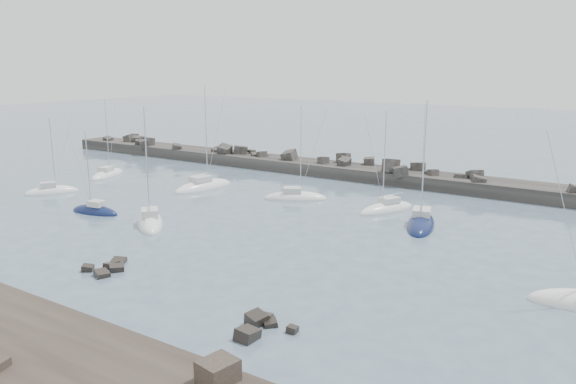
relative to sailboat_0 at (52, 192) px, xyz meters
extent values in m
plane|color=#496073|center=(33.45, -6.10, -0.14)|extent=(400.00, 400.00, 0.00)
cube|color=#2B221D|center=(48.96, -23.62, 0.82)|extent=(2.03, 2.22, 1.23)
cube|color=black|center=(28.55, -16.21, 0.09)|extent=(1.25, 1.12, 0.78)
cube|color=black|center=(29.27, -13.88, -0.15)|extent=(1.03, 0.93, 0.77)
cube|color=black|center=(30.48, -16.36, -0.22)|extent=(1.68, 1.44, 1.27)
cube|color=black|center=(29.17, -13.51, -0.18)|extent=(1.72, 1.74, 1.02)
cube|color=black|center=(30.52, -14.85, -0.12)|extent=(1.62, 1.59, 1.07)
cube|color=black|center=(29.42, -14.82, -0.03)|extent=(0.82, 0.95, 0.79)
cube|color=black|center=(47.02, -18.48, 0.16)|extent=(1.32, 1.49, 1.08)
cube|color=black|center=(46.48, -15.69, 0.00)|extent=(0.95, 1.10, 0.89)
cube|color=black|center=(48.89, -16.15, 0.01)|extent=(0.77, 0.69, 0.66)
cube|color=black|center=(46.24, -16.47, 0.08)|extent=(1.61, 1.56, 1.40)
cube|color=black|center=(47.15, -16.07, -0.15)|extent=(1.32, 1.39, 0.97)
cube|color=#2A2826|center=(25.95, 31.90, 0.06)|extent=(115.00, 6.00, 3.20)
cube|color=#2A2826|center=(40.98, 32.02, 1.50)|extent=(1.90, 1.78, 1.41)
cube|color=#2A2826|center=(-5.60, 29.77, 1.98)|extent=(2.25, 2.02, 1.78)
cube|color=#2A2826|center=(26.54, 33.67, 2.21)|extent=(2.00, 2.13, 2.32)
cube|color=#2A2826|center=(38.64, 34.04, 1.85)|extent=(2.66, 2.69, 2.19)
cube|color=#2A2826|center=(-21.06, 32.32, 2.15)|extent=(2.27, 2.27, 2.02)
cube|color=#2A2826|center=(8.39, 31.89, 1.53)|extent=(1.31, 1.43, 1.21)
cube|color=#2A2826|center=(12.22, 31.58, 1.89)|extent=(2.07, 2.05, 1.50)
cube|color=#2A2826|center=(27.79, 31.47, 1.97)|extent=(1.88, 2.04, 2.12)
cube|color=#2A2826|center=(-21.29, 33.64, 1.72)|extent=(1.71, 1.82, 1.50)
cube|color=#2A2826|center=(24.10, 31.51, 2.04)|extent=(2.13, 2.11, 1.57)
cube|color=#2A2826|center=(59.68, 30.15, 2.00)|extent=(1.66, 1.55, 1.31)
cube|color=#2A2826|center=(47.21, 32.70, 1.80)|extent=(2.96, 3.16, 2.18)
cube|color=#2A2826|center=(7.19, 32.18, 2.03)|extent=(3.11, 3.14, 2.11)
cube|color=#2A2826|center=(-15.87, 29.93, 2.00)|extent=(1.83, 1.61, 1.46)
cube|color=#2A2826|center=(35.92, 30.32, 2.52)|extent=(2.75, 3.04, 2.51)
cube|color=#2A2826|center=(6.04, 32.63, 1.52)|extent=(1.47, 1.48, 1.11)
cube|color=#2A2826|center=(-26.01, 31.03, 1.61)|extent=(1.98, 1.66, 1.99)
cube|color=#2A2826|center=(-13.85, 29.48, 1.98)|extent=(2.42, 2.70, 2.32)
cube|color=#2A2826|center=(4.99, 30.55, 2.09)|extent=(2.68, 2.61, 2.82)
cube|color=#2A2826|center=(48.32, 30.56, 1.78)|extent=(2.40, 2.46, 1.34)
cube|color=#2A2826|center=(2.54, 31.61, 1.63)|extent=(2.19, 1.82, 1.87)
cube|color=#2A2826|center=(-18.85, 32.72, 1.99)|extent=(2.96, 2.74, 1.90)
cube|color=#2A2826|center=(10.75, 31.56, 1.68)|extent=(1.61, 1.63, 1.11)
cube|color=#2A2826|center=(37.81, 29.33, 2.07)|extent=(2.63, 2.40, 1.80)
cube|color=#2A2826|center=(41.82, 31.39, 1.81)|extent=(1.88, 1.96, 1.60)
cube|color=#2A2826|center=(-21.62, 34.05, 2.11)|extent=(2.29, 2.30, 2.08)
cube|color=#2A2826|center=(45.52, 31.92, 1.62)|extent=(2.13, 2.35, 1.23)
cube|color=#2A2826|center=(59.73, 32.95, 1.56)|extent=(1.83, 1.87, 1.50)
cube|color=#2A2826|center=(17.83, 31.48, 2.02)|extent=(2.66, 2.89, 2.78)
cube|color=#2A2826|center=(12.47, 32.67, 1.27)|extent=(1.36, 1.16, 1.05)
cube|color=#2A2826|center=(-14.01, 30.48, 2.06)|extent=(2.23, 2.59, 2.54)
cube|color=#2A2826|center=(27.52, 32.34, 1.95)|extent=(2.42, 2.17, 2.09)
cube|color=#2A2826|center=(-18.80, 32.82, 1.83)|extent=(2.33, 2.21, 1.79)
cube|color=#2A2826|center=(25.92, 34.13, 1.41)|extent=(1.54, 1.47, 1.04)
cube|color=#2A2826|center=(30.71, 34.25, 1.81)|extent=(2.15, 2.31, 1.96)
cube|color=#2A2826|center=(8.66, 33.37, 1.80)|extent=(1.51, 1.30, 0.93)
ellipsoid|color=white|center=(0.01, 0.02, -0.09)|extent=(5.35, 6.92, 1.94)
cube|color=silver|center=(-0.17, -0.28, 1.07)|extent=(2.17, 2.34, 0.67)
cylinder|color=silver|center=(0.29, 0.48, 5.33)|extent=(0.12, 0.12, 9.20)
cylinder|color=silver|center=(-0.42, -0.68, 1.69)|extent=(1.50, 2.38, 0.10)
ellipsoid|color=white|center=(-3.39, 12.14, -0.09)|extent=(4.90, 8.37, 1.97)
cube|color=silver|center=(-3.26, 11.76, 1.05)|extent=(2.24, 2.64, 0.61)
cylinder|color=silver|center=(-3.60, 12.75, 6.15)|extent=(0.10, 0.10, 10.80)
cylinder|color=silver|center=(-3.08, 11.23, 1.62)|extent=(1.10, 3.06, 0.09)
ellipsoid|color=#101A44|center=(13.51, -3.61, -0.09)|extent=(6.65, 2.96, 1.88)
cube|color=silver|center=(13.82, -3.56, 1.04)|extent=(1.98, 1.56, 0.67)
cylinder|color=silver|center=(13.00, -3.69, 5.04)|extent=(0.12, 0.12, 8.67)
cylinder|color=silver|center=(14.27, -3.49, 1.67)|extent=(2.55, 0.49, 0.10)
ellipsoid|color=white|center=(15.21, 13.38, -0.09)|extent=(4.59, 10.03, 2.41)
cube|color=silver|center=(15.12, 12.90, 1.31)|extent=(2.38, 3.00, 0.75)
cylinder|color=silver|center=(15.34, 14.14, 7.45)|extent=(0.13, 0.13, 13.04)
cylinder|color=silver|center=(15.01, 12.24, 2.01)|extent=(0.76, 3.83, 0.11)
ellipsoid|color=white|center=(29.38, 15.06, -0.09)|extent=(8.23, 6.33, 2.02)
cube|color=silver|center=(29.04, 14.85, 1.08)|extent=(2.78, 2.57, 0.63)
cylinder|color=silver|center=(29.94, 15.39, 6.23)|extent=(0.11, 0.11, 10.93)
cylinder|color=silver|center=(28.55, 14.55, 1.67)|extent=(2.82, 1.75, 0.09)
ellipsoid|color=white|center=(22.39, -3.38, -0.09)|extent=(8.13, 7.68, 2.34)
cube|color=silver|center=(22.71, -3.67, 1.30)|extent=(2.93, 2.88, 0.79)
cylinder|color=silver|center=(21.88, -2.93, 6.67)|extent=(0.14, 0.14, 11.53)
cylinder|color=silver|center=(23.15, -4.07, 2.04)|extent=(2.62, 2.37, 0.11)
ellipsoid|color=white|center=(41.54, 16.02, -0.09)|extent=(5.51, 8.33, 2.06)
cube|color=silver|center=(41.70, 16.38, 1.11)|extent=(2.38, 2.70, 0.66)
cylinder|color=silver|center=(41.28, 15.43, 6.19)|extent=(0.11, 0.11, 10.81)
cylinder|color=silver|center=(41.93, 16.89, 1.73)|extent=(1.38, 2.97, 0.09)
ellipsoid|color=#101A44|center=(47.21, 12.03, -0.09)|extent=(5.33, 9.57, 2.35)
cube|color=silver|center=(47.08, 12.47, 1.29)|extent=(2.50, 2.98, 0.76)
cylinder|color=silver|center=(47.42, 11.33, 7.08)|extent=(0.13, 0.13, 12.34)
cylinder|color=silver|center=(46.90, 13.09, 1.99)|extent=(1.15, 3.53, 0.11)
camera|label=1|loc=(66.86, -44.23, 16.79)|focal=35.00mm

